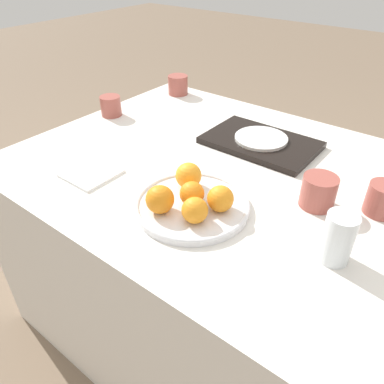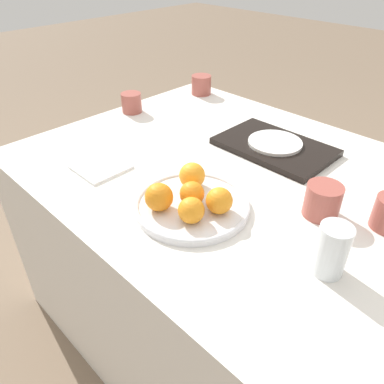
# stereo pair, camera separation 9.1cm
# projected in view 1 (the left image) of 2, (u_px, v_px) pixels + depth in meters

# --- Properties ---
(ground_plane) EXTENTS (12.00, 12.00, 0.00)m
(ground_plane) POSITION_uv_depth(u_px,v_px,m) (215.00, 316.00, 1.52)
(ground_plane) COLOR #7A6651
(table) EXTENTS (1.24, 0.96, 0.71)m
(table) POSITION_uv_depth(u_px,v_px,m) (218.00, 253.00, 1.32)
(table) COLOR silver
(table) RESTS_ON ground_plane
(fruit_platter) EXTENTS (0.29, 0.29, 0.02)m
(fruit_platter) POSITION_uv_depth(u_px,v_px,m) (192.00, 205.00, 0.94)
(fruit_platter) COLOR silver
(fruit_platter) RESTS_ON table
(orange_0) EXTENTS (0.07, 0.07, 0.07)m
(orange_0) POSITION_uv_depth(u_px,v_px,m) (188.00, 175.00, 0.98)
(orange_0) COLOR orange
(orange_0) RESTS_ON fruit_platter
(orange_1) EXTENTS (0.07, 0.07, 0.07)m
(orange_1) POSITION_uv_depth(u_px,v_px,m) (160.00, 199.00, 0.89)
(orange_1) COLOR orange
(orange_1) RESTS_ON fruit_platter
(orange_2) EXTENTS (0.06, 0.06, 0.06)m
(orange_2) POSITION_uv_depth(u_px,v_px,m) (195.00, 210.00, 0.86)
(orange_2) COLOR orange
(orange_2) RESTS_ON fruit_platter
(orange_3) EXTENTS (0.07, 0.07, 0.07)m
(orange_3) POSITION_uv_depth(u_px,v_px,m) (220.00, 199.00, 0.90)
(orange_3) COLOR orange
(orange_3) RESTS_ON fruit_platter
(orange_4) EXTENTS (0.06, 0.06, 0.06)m
(orange_4) POSITION_uv_depth(u_px,v_px,m) (192.00, 194.00, 0.92)
(orange_4) COLOR orange
(orange_4) RESTS_ON fruit_platter
(water_glass) EXTENTS (0.06, 0.06, 0.12)m
(water_glass) POSITION_uv_depth(u_px,v_px,m) (338.00, 238.00, 0.76)
(water_glass) COLOR silver
(water_glass) RESTS_ON table
(serving_tray) EXTENTS (0.35, 0.23, 0.02)m
(serving_tray) POSITION_uv_depth(u_px,v_px,m) (261.00, 142.00, 1.22)
(serving_tray) COLOR black
(serving_tray) RESTS_ON table
(side_plate) EXTENTS (0.17, 0.17, 0.01)m
(side_plate) POSITION_uv_depth(u_px,v_px,m) (261.00, 138.00, 1.21)
(side_plate) COLOR silver
(side_plate) RESTS_ON serving_tray
(cup_0) EXTENTS (0.08, 0.08, 0.07)m
(cup_0) POSITION_uv_depth(u_px,v_px,m) (111.00, 106.00, 1.41)
(cup_0) COLOR #9E4C42
(cup_0) RESTS_ON table
(cup_1) EXTENTS (0.08, 0.08, 0.08)m
(cup_1) POSITION_uv_depth(u_px,v_px,m) (178.00, 85.00, 1.60)
(cup_1) COLOR #9E4C42
(cup_1) RESTS_ON table
(cup_2) EXTENTS (0.09, 0.09, 0.08)m
(cup_2) POSITION_uv_depth(u_px,v_px,m) (318.00, 192.00, 0.93)
(cup_2) COLOR #9E4C42
(cup_2) RESTS_ON table
(cup_3) EXTENTS (0.08, 0.08, 0.08)m
(cup_3) POSITION_uv_depth(u_px,v_px,m) (383.00, 199.00, 0.91)
(cup_3) COLOR #9E4C42
(cup_3) RESTS_ON table
(napkin) EXTENTS (0.14, 0.14, 0.01)m
(napkin) POSITION_uv_depth(u_px,v_px,m) (91.00, 173.00, 1.07)
(napkin) COLOR white
(napkin) RESTS_ON table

